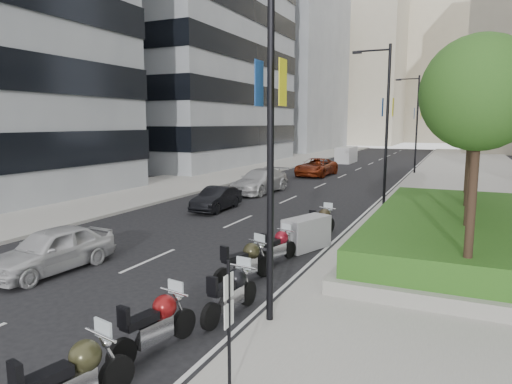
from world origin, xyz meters
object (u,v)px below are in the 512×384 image
Objects in this scene: lamp_post_1 at (384,117)px; motorcycle_1 at (156,324)px; lamp_post_2 at (415,119)px; car_a at (52,250)px; delivery_van at (346,155)px; motorcycle_4 at (278,247)px; motorcycle_3 at (245,262)px; motorcycle_2 at (231,292)px; parking_sign at (229,320)px; motorcycle_6 at (322,222)px; car_c at (260,181)px; motorcycle_0 at (72,380)px; motorcycle_5 at (306,233)px; car_b at (216,199)px; car_d at (316,167)px; lamp_post_0 at (264,108)px.

lamp_post_1 is 3.84× the size of motorcycle_1.
lamp_post_2 is 35.34m from car_a.
motorcycle_4 is at bearing -79.27° from delivery_van.
motorcycle_2 is at bearing -141.91° from motorcycle_3.
parking_sign is 2.45m from motorcycle_1.
motorcycle_6 is 0.41× the size of car_c.
motorcycle_4 is (-0.56, 4.49, -0.04)m from motorcycle_2.
motorcycle_0 and motorcycle_5 have the same top height.
motorcycle_0 is at bearing -144.95° from parking_sign.
car_b is at bearing 54.15° from motorcycle_3.
car_c reaches higher than motorcycle_3.
lamp_post_1 is 17.51m from motorcycle_2.
delivery_van is at bearing 94.97° from car_c.
lamp_post_1 is at bearing 14.48° from motorcycle_5.
motorcycle_5 is at bearing 7.80° from motorcycle_2.
motorcycle_1 is 0.52× the size of delivery_van.
car_a is 0.74× the size of car_d.
lamp_post_1 is 2.33× the size of car_b.
car_a is at bearing 62.94° from motorcycle_0.
car_a is (-6.13, -1.59, 0.09)m from motorcycle_3.
lamp_post_0 is at bearing -78.47° from delivery_van.
motorcycle_2 is 1.06× the size of motorcycle_5.
motorcycle_2 is 30.97m from car_d.
motorcycle_2 is (0.59, 2.25, -0.01)m from motorcycle_1.
motorcycle_2 is at bearing -63.56° from car_c.
motorcycle_2 is 0.55× the size of car_a.
motorcycle_5 reaches higher than motorcycle_4.
motorcycle_5 is at bearing 13.82° from motorcycle_3.
motorcycle_6 is (-1.15, 8.83, -4.45)m from lamp_post_0.
delivery_van is at bearing 31.64° from motorcycle_5.
delivery_van reaches higher than car_a.
lamp_post_0 is 35.00m from lamp_post_2.
motorcycle_1 is at bearing -166.48° from motorcycle_4.
lamp_post_1 reaches higher than motorcycle_4.
lamp_post_1 is (0.00, 17.00, 0.00)m from lamp_post_0.
parking_sign is at bearing -101.00° from motorcycle_1.
lamp_post_0 is at bearing -89.51° from motorcycle_2.
motorcycle_6 is 0.59× the size of car_b.
motorcycle_2 is (0.53, 4.55, -0.04)m from motorcycle_0.
motorcycle_3 is 0.54× the size of car_a.
car_b is (-6.53, 14.25, 0.01)m from motorcycle_1.
motorcycle_2 is at bearing -60.88° from car_b.
lamp_post_0 is 3.89× the size of motorcycle_2.
lamp_post_1 is at bearing 2.99° from motorcycle_2.
car_a is at bearing 174.17° from lamp_post_0.
lamp_post_1 reaches higher than parking_sign.
lamp_post_1 reaches higher than motorcycle_1.
lamp_post_2 is at bearing 8.09° from motorcycle_1.
motorcycle_5 is 8.85m from car_a.
car_d reaches higher than motorcycle_4.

